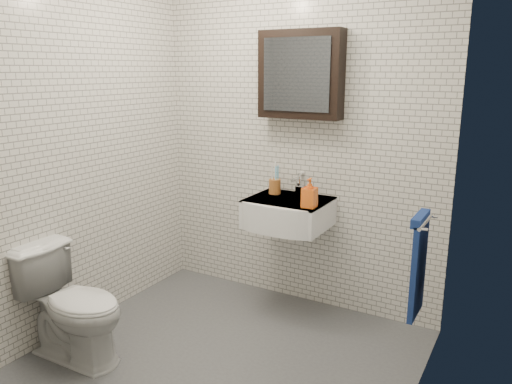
% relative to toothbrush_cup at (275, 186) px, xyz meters
% --- Properties ---
extents(ground, '(2.20, 2.00, 0.01)m').
position_rel_toothbrush_cup_xyz_m(ground, '(0.11, -0.86, -0.90)').
color(ground, '#484B50').
rests_on(ground, ground).
extents(room_shell, '(2.22, 2.02, 2.51)m').
position_rel_toothbrush_cup_xyz_m(room_shell, '(0.11, -0.86, 0.56)').
color(room_shell, silver).
rests_on(room_shell, ground).
extents(washbasin, '(0.55, 0.50, 0.20)m').
position_rel_toothbrush_cup_xyz_m(washbasin, '(0.16, -0.13, -0.15)').
color(washbasin, white).
rests_on(washbasin, room_shell).
extents(faucet, '(0.06, 0.20, 0.15)m').
position_rel_toothbrush_cup_xyz_m(faucet, '(0.16, 0.07, 0.01)').
color(faucet, silver).
rests_on(faucet, washbasin).
extents(mirror_cabinet, '(0.60, 0.15, 0.60)m').
position_rel_toothbrush_cup_xyz_m(mirror_cabinet, '(0.16, 0.07, 0.79)').
color(mirror_cabinet, black).
rests_on(mirror_cabinet, room_shell).
extents(towel_rail, '(0.09, 0.30, 0.58)m').
position_rel_toothbrush_cup_xyz_m(towel_rail, '(1.15, -0.51, -0.19)').
color(towel_rail, silver).
rests_on(towel_rail, room_shell).
extents(toothbrush_cup, '(0.10, 0.10, 0.24)m').
position_rel_toothbrush_cup_xyz_m(toothbrush_cup, '(0.00, 0.00, 0.00)').
color(toothbrush_cup, '#9D5B27').
rests_on(toothbrush_cup, washbasin).
extents(soap_bottle, '(0.09, 0.09, 0.20)m').
position_rel_toothbrush_cup_xyz_m(soap_bottle, '(0.37, -0.22, 0.04)').
color(soap_bottle, orange).
rests_on(soap_bottle, washbasin).
extents(toilet, '(0.70, 0.40, 0.71)m').
position_rel_toothbrush_cup_xyz_m(toilet, '(-0.69, -1.30, -0.56)').
color(toilet, silver).
rests_on(toilet, ground).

